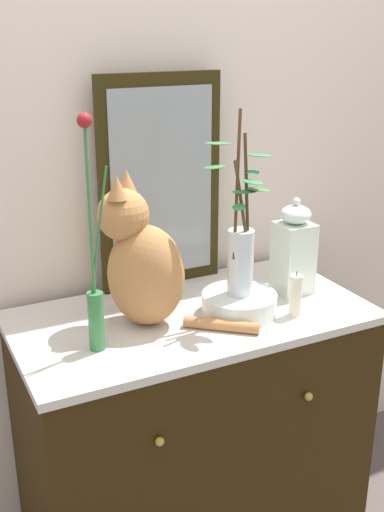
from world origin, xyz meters
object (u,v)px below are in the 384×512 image
vase_slim_green (95,288)px  jar_lidded_porcelain (294,250)px  bowl_porcelain (239,304)px  cat_sitting (142,262)px  candle_pillar (295,296)px  vase_glass_clear (241,251)px  mirror_leaning (161,184)px  sideboard (192,436)px

vase_slim_green → jar_lidded_porcelain: vase_slim_green is taller
vase_slim_green → bowl_porcelain: vase_slim_green is taller
cat_sitting → bowl_porcelain: bearing=-14.4°
cat_sitting → candle_pillar: (0.41, -0.15, -0.12)m
vase_slim_green → vase_glass_clear: vase_slim_green is taller
vase_glass_clear → jar_lidded_porcelain: 0.25m
mirror_leaning → cat_sitting: mirror_leaning is taller
sideboard → jar_lidded_porcelain: jar_lidded_porcelain is taller
sideboard → mirror_leaning: 0.81m
mirror_leaning → bowl_porcelain: 0.45m
sideboard → vase_slim_green: (-0.32, -0.08, 0.61)m
bowl_porcelain → vase_glass_clear: 0.17m
sideboard → jar_lidded_porcelain: bearing=0.9°
cat_sitting → vase_slim_green: 0.19m
sideboard → vase_glass_clear: size_ratio=1.98×
vase_glass_clear → candle_pillar: 0.21m
mirror_leaning → vase_glass_clear: bearing=-71.6°
vase_slim_green → vase_glass_clear: 0.44m
sideboard → cat_sitting: bearing=177.4°
mirror_leaning → bowl_porcelain: (0.11, -0.31, -0.30)m
cat_sitting → vase_glass_clear: size_ratio=0.83×
cat_sitting → sideboard: bearing=-2.6°
sideboard → bowl_porcelain: bearing=-27.3°
mirror_leaning → bowl_porcelain: bearing=-71.2°
mirror_leaning → vase_slim_green: (-0.33, -0.33, -0.16)m
bowl_porcelain → candle_pillar: size_ratio=1.61×
mirror_leaning → cat_sitting: size_ratio=1.54×
bowl_porcelain → vase_slim_green: bearing=-177.4°
cat_sitting → jar_lidded_porcelain: (0.51, -0.00, -0.05)m
cat_sitting → candle_pillar: cat_sitting is taller
vase_slim_green → jar_lidded_porcelain: size_ratio=1.99×
vase_glass_clear → sideboard: bearing=151.6°
cat_sitting → bowl_porcelain: 0.32m
bowl_porcelain → sideboard: bearing=152.7°
cat_sitting → jar_lidded_porcelain: bearing=-0.1°
cat_sitting → bowl_porcelain: size_ratio=1.98×
sideboard → bowl_porcelain: size_ratio=4.75×
mirror_leaning → vase_slim_green: 0.50m
sideboard → jar_lidded_porcelain: 0.67m
sideboard → vase_glass_clear: 0.65m
jar_lidded_porcelain → mirror_leaning: bearing=144.4°
vase_slim_green → candle_pillar: bearing=-6.1°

